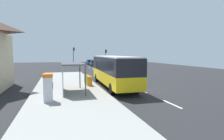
{
  "coord_description": "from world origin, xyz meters",
  "views": [
    {
      "loc": [
        -7.31,
        -17.17,
        3.53
      ],
      "look_at": [
        -1.0,
        4.68,
        1.5
      ],
      "focal_mm": 30.37,
      "sensor_mm": 36.0,
      "label": 1
    }
  ],
  "objects_px": {
    "sedan_far": "(90,62)",
    "traffic_light_near_side": "(106,55)",
    "bus": "(113,69)",
    "recycling_bin_yellow": "(88,80)",
    "recycling_bin_orange": "(90,81)",
    "recycling_bin_green": "(87,79)",
    "traffic_light_far_side": "(74,54)",
    "white_van": "(103,63)",
    "recycling_bin_red": "(87,80)",
    "sedan_near": "(94,63)",
    "ticket_machine": "(48,87)",
    "bus_shelter": "(69,70)"
  },
  "relations": [
    {
      "from": "recycling_bin_green",
      "to": "recycling_bin_red",
      "type": "bearing_deg",
      "value": -90.0
    },
    {
      "from": "recycling_bin_orange",
      "to": "bus_shelter",
      "type": "xyz_separation_m",
      "value": [
        -2.21,
        -2.58,
        1.44
      ]
    },
    {
      "from": "recycling_bin_red",
      "to": "traffic_light_near_side",
      "type": "bearing_deg",
      "value": 72.11
    },
    {
      "from": "recycling_bin_red",
      "to": "traffic_light_far_side",
      "type": "xyz_separation_m",
      "value": [
        1.1,
        30.86,
        2.72
      ]
    },
    {
      "from": "recycling_bin_orange",
      "to": "traffic_light_far_side",
      "type": "distance_m",
      "value": 32.4
    },
    {
      "from": "ticket_machine",
      "to": "traffic_light_far_side",
      "type": "height_order",
      "value": "traffic_light_far_side"
    },
    {
      "from": "white_van",
      "to": "traffic_light_far_side",
      "type": "distance_m",
      "value": 12.37
    },
    {
      "from": "bus",
      "to": "ticket_machine",
      "type": "relative_size",
      "value": 5.71
    },
    {
      "from": "recycling_bin_yellow",
      "to": "traffic_light_far_side",
      "type": "relative_size",
      "value": 0.19
    },
    {
      "from": "bus_shelter",
      "to": "recycling_bin_green",
      "type": "bearing_deg",
      "value": 64.7
    },
    {
      "from": "sedan_far",
      "to": "recycling_bin_yellow",
      "type": "relative_size",
      "value": 4.71
    },
    {
      "from": "sedan_far",
      "to": "traffic_light_near_side",
      "type": "xyz_separation_m",
      "value": [
        3.2,
        -7.39,
        2.26
      ]
    },
    {
      "from": "white_van",
      "to": "bus_shelter",
      "type": "relative_size",
      "value": 1.31
    },
    {
      "from": "sedan_near",
      "to": "traffic_light_near_side",
      "type": "bearing_deg",
      "value": -16.93
    },
    {
      "from": "recycling_bin_yellow",
      "to": "bus_shelter",
      "type": "distance_m",
      "value": 4.21
    },
    {
      "from": "sedan_near",
      "to": "ticket_machine",
      "type": "height_order",
      "value": "ticket_machine"
    },
    {
      "from": "sedan_far",
      "to": "recycling_bin_red",
      "type": "relative_size",
      "value": 4.71
    },
    {
      "from": "white_van",
      "to": "sedan_far",
      "type": "relative_size",
      "value": 1.17
    },
    {
      "from": "bus",
      "to": "traffic_light_near_side",
      "type": "height_order",
      "value": "traffic_light_near_side"
    },
    {
      "from": "recycling_bin_yellow",
      "to": "recycling_bin_orange",
      "type": "bearing_deg",
      "value": -90.0
    },
    {
      "from": "ticket_machine",
      "to": "traffic_light_far_side",
      "type": "relative_size",
      "value": 0.38
    },
    {
      "from": "white_van",
      "to": "recycling_bin_green",
      "type": "bearing_deg",
      "value": -108.46
    },
    {
      "from": "recycling_bin_yellow",
      "to": "sedan_far",
      "type": "bearing_deg",
      "value": 80.33
    },
    {
      "from": "recycling_bin_red",
      "to": "recycling_bin_green",
      "type": "height_order",
      "value": "same"
    },
    {
      "from": "recycling_bin_green",
      "to": "bus_shelter",
      "type": "bearing_deg",
      "value": -115.3
    },
    {
      "from": "sedan_near",
      "to": "recycling_bin_red",
      "type": "relative_size",
      "value": 4.7
    },
    {
      "from": "sedan_near",
      "to": "bus_shelter",
      "type": "relative_size",
      "value": 1.12
    },
    {
      "from": "sedan_near",
      "to": "ticket_machine",
      "type": "distance_m",
      "value": 39.26
    },
    {
      "from": "bus",
      "to": "recycling_bin_yellow",
      "type": "bearing_deg",
      "value": 160.8
    },
    {
      "from": "recycling_bin_green",
      "to": "traffic_light_far_side",
      "type": "xyz_separation_m",
      "value": [
        1.1,
        30.16,
        2.72
      ]
    },
    {
      "from": "bus",
      "to": "bus_shelter",
      "type": "relative_size",
      "value": 2.77
    },
    {
      "from": "recycling_bin_red",
      "to": "recycling_bin_green",
      "type": "bearing_deg",
      "value": 90.0
    },
    {
      "from": "ticket_machine",
      "to": "sedan_far",
      "type": "bearing_deg",
      "value": 76.95
    },
    {
      "from": "white_van",
      "to": "bus_shelter",
      "type": "distance_m",
      "value": 25.37
    },
    {
      "from": "bus",
      "to": "recycling_bin_red",
      "type": "xyz_separation_m",
      "value": [
        -2.49,
        1.57,
        -1.19
      ]
    },
    {
      "from": "recycling_bin_orange",
      "to": "bus_shelter",
      "type": "height_order",
      "value": "bus_shelter"
    },
    {
      "from": "bus",
      "to": "recycling_bin_orange",
      "type": "distance_m",
      "value": 2.76
    },
    {
      "from": "ticket_machine",
      "to": "recycling_bin_orange",
      "type": "relative_size",
      "value": 2.04
    },
    {
      "from": "recycling_bin_red",
      "to": "bus_shelter",
      "type": "relative_size",
      "value": 0.24
    },
    {
      "from": "bus",
      "to": "recycling_bin_yellow",
      "type": "height_order",
      "value": "bus"
    },
    {
      "from": "recycling_bin_green",
      "to": "traffic_light_near_side",
      "type": "distance_m",
      "value": 31.02
    },
    {
      "from": "white_van",
      "to": "sedan_near",
      "type": "height_order",
      "value": "white_van"
    },
    {
      "from": "white_van",
      "to": "recycling_bin_red",
      "type": "bearing_deg",
      "value": -107.85
    },
    {
      "from": "ticket_machine",
      "to": "recycling_bin_orange",
      "type": "distance_m",
      "value": 6.65
    },
    {
      "from": "recycling_bin_orange",
      "to": "recycling_bin_green",
      "type": "bearing_deg",
      "value": 90.0
    },
    {
      "from": "sedan_near",
      "to": "recycling_bin_orange",
      "type": "height_order",
      "value": "sedan_near"
    },
    {
      "from": "sedan_near",
      "to": "recycling_bin_red",
      "type": "bearing_deg",
      "value": -101.82
    },
    {
      "from": "recycling_bin_red",
      "to": "recycling_bin_orange",
      "type": "bearing_deg",
      "value": -90.0
    },
    {
      "from": "traffic_light_far_side",
      "to": "recycling_bin_green",
      "type": "bearing_deg",
      "value": -92.09
    },
    {
      "from": "recycling_bin_green",
      "to": "bus_shelter",
      "type": "relative_size",
      "value": 0.24
    }
  ]
}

